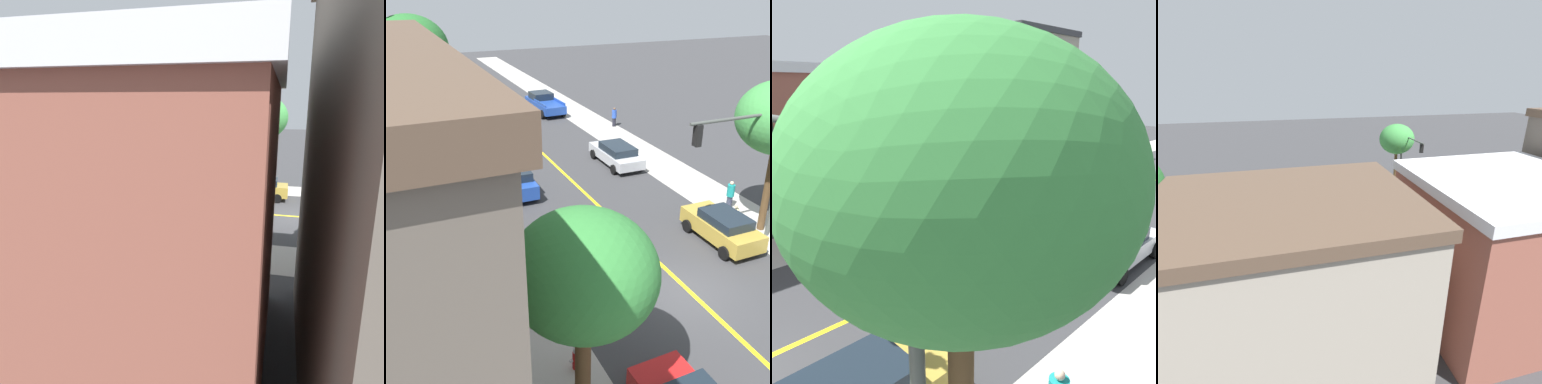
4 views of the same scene
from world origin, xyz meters
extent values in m
plane|color=#38383A|center=(0.00, 0.00, 0.00)|extent=(140.00, 140.00, 0.00)
cube|color=#ADA8A0|center=(-6.57, 0.00, 0.00)|extent=(3.16, 126.00, 0.01)
cube|color=yellow|center=(0.00, 0.00, 0.00)|extent=(0.20, 126.00, 0.00)
cube|color=silver|center=(-9.56, 16.41, 2.76)|extent=(1.08, 8.00, 0.24)
cube|color=#196638|center=(-9.14, 29.01, 2.69)|extent=(1.27, 6.72, 0.24)
cylinder|color=brown|center=(6.34, 2.82, 2.11)|extent=(0.35, 0.35, 4.22)
cylinder|color=brown|center=(-7.45, 25.79, 2.23)|extent=(0.47, 0.47, 4.46)
ellipsoid|color=#286B2D|center=(-7.45, 25.79, 6.64)|extent=(5.83, 5.83, 4.95)
cylinder|color=brown|center=(-6.26, -3.63, 1.68)|extent=(0.45, 0.45, 3.36)
ellipsoid|color=#337F38|center=(-6.26, -3.63, 4.80)|extent=(3.85, 3.85, 3.27)
cylinder|color=red|center=(-5.79, -2.03, 0.32)|extent=(0.24, 0.24, 0.64)
sphere|color=#B2B2B7|center=(-5.79, -2.03, 0.71)|extent=(0.22, 0.22, 0.22)
cylinder|color=#B2B2B7|center=(-5.96, -2.03, 0.35)|extent=(0.10, 0.10, 0.10)
cylinder|color=#B2B2B7|center=(-5.62, -2.03, 0.35)|extent=(0.10, 0.10, 0.10)
cylinder|color=#4C4C51|center=(-5.43, 5.74, 0.60)|extent=(0.07, 0.07, 1.19)
cube|color=#2D2D33|center=(-5.43, 5.74, 1.32)|extent=(0.12, 0.18, 0.26)
cylinder|color=#474C47|center=(3.57, 2.22, 6.18)|extent=(5.20, 0.14, 0.14)
cube|color=black|center=(1.37, 2.22, 5.68)|extent=(0.26, 0.32, 0.90)
sphere|color=red|center=(1.37, 2.22, 5.98)|extent=(0.20, 0.20, 0.20)
sphere|color=yellow|center=(1.37, 2.22, 5.68)|extent=(0.20, 0.20, 0.20)
sphere|color=green|center=(1.37, 2.22, 5.38)|extent=(0.20, 0.20, 0.20)
cylinder|color=#38383D|center=(-5.87, 12.96, 3.00)|extent=(0.16, 0.16, 5.99)
ellipsoid|color=silver|center=(-5.87, 12.96, 6.14)|extent=(0.70, 0.36, 0.24)
cylinder|color=black|center=(-2.99, -4.28, 0.32)|extent=(0.24, 0.65, 0.64)
cube|color=black|center=(-3.82, 28.22, 0.63)|extent=(1.86, 4.77, 0.62)
cube|color=#19232D|center=(-3.82, 27.98, 1.20)|extent=(1.63, 2.58, 0.53)
cylinder|color=black|center=(-4.75, 29.78, 0.32)|extent=(0.22, 0.64, 0.64)
cylinder|color=black|center=(-2.92, 29.79, 0.32)|extent=(0.22, 0.64, 0.64)
cylinder|color=black|center=(-4.72, 26.64, 0.32)|extent=(0.22, 0.64, 0.64)
cylinder|color=black|center=(-2.89, 26.66, 0.32)|extent=(0.22, 0.64, 0.64)
cube|color=#1E429E|center=(-3.74, 11.91, 0.71)|extent=(1.73, 4.21, 0.78)
cube|color=#19232D|center=(-3.74, 11.70, 1.34)|extent=(1.51, 2.28, 0.49)
cylinder|color=black|center=(-4.59, 13.30, 0.32)|extent=(0.22, 0.64, 0.64)
cylinder|color=black|center=(-2.88, 13.29, 0.32)|extent=(0.22, 0.64, 0.64)
cylinder|color=black|center=(-4.60, 10.53, 0.32)|extent=(0.22, 0.64, 0.64)
cylinder|color=black|center=(-2.89, 10.52, 0.32)|extent=(0.22, 0.64, 0.64)
cube|color=#B7BABF|center=(3.82, 13.67, 0.64)|extent=(1.90, 4.71, 0.63)
cube|color=#19232D|center=(3.82, 13.44, 1.19)|extent=(1.67, 2.55, 0.48)
cylinder|color=black|center=(2.89, 15.23, 0.32)|extent=(0.22, 0.64, 0.64)
cylinder|color=black|center=(4.77, 15.22, 0.32)|extent=(0.22, 0.64, 0.64)
cylinder|color=black|center=(2.88, 12.12, 0.32)|extent=(0.22, 0.64, 0.64)
cylinder|color=black|center=(4.76, 12.12, 0.32)|extent=(0.22, 0.64, 0.64)
cube|color=#B29338|center=(3.68, 2.65, 0.70)|extent=(1.77, 4.18, 0.77)
cube|color=#19232D|center=(3.68, 2.44, 1.30)|extent=(1.55, 2.26, 0.43)
cylinder|color=black|center=(2.79, 4.02, 0.32)|extent=(0.22, 0.64, 0.64)
cylinder|color=black|center=(4.55, 4.03, 0.32)|extent=(0.22, 0.64, 0.64)
cylinder|color=black|center=(2.80, 1.27, 0.32)|extent=(0.22, 0.64, 0.64)
cylinder|color=black|center=(4.56, 1.28, 0.32)|extent=(0.22, 0.64, 0.64)
cube|color=#1E429E|center=(3.93, 28.06, 0.75)|extent=(2.18, 5.53, 0.70)
cube|color=#19232D|center=(3.90, 29.05, 1.41)|extent=(1.90, 2.03, 0.62)
cube|color=#1E429E|center=(3.05, 26.94, 1.22)|extent=(0.20, 2.84, 0.24)
cube|color=#1E429E|center=(4.88, 27.00, 1.22)|extent=(0.20, 2.84, 0.24)
cylinder|color=black|center=(2.87, 29.89, 0.40)|extent=(0.31, 0.81, 0.80)
cylinder|color=black|center=(4.86, 29.95, 0.40)|extent=(0.31, 0.81, 0.80)
cylinder|color=black|center=(3.00, 26.17, 0.40)|extent=(0.31, 0.81, 0.80)
cylinder|color=black|center=(4.99, 26.24, 0.40)|extent=(0.31, 0.81, 0.80)
cylinder|color=black|center=(7.79, 21.61, 0.37)|extent=(0.29, 0.29, 0.73)
cylinder|color=#284CB2|center=(7.79, 21.61, 1.07)|extent=(0.39, 0.39, 0.67)
sphere|color=brown|center=(7.79, 21.61, 1.50)|extent=(0.21, 0.21, 0.21)
cylinder|color=#33384C|center=(6.42, 5.32, 0.36)|extent=(0.30, 0.30, 0.72)
cylinder|color=teal|center=(6.42, 5.32, 1.05)|extent=(0.40, 0.40, 0.66)
sphere|color=beige|center=(6.42, 5.32, 1.48)|extent=(0.20, 0.20, 0.20)
ellipsoid|color=#C6B28C|center=(6.25, 4.50, 0.31)|extent=(0.45, 0.54, 0.22)
sphere|color=#C6B28C|center=(6.40, 4.73, 0.38)|extent=(0.18, 0.18, 0.18)
cylinder|color=#C6B28C|center=(6.35, 4.65, 0.10)|extent=(0.08, 0.08, 0.20)
cylinder|color=#C6B28C|center=(6.16, 4.35, 0.10)|extent=(0.08, 0.08, 0.20)
camera|label=1|loc=(-22.05, 1.09, 7.05)|focal=33.38mm
camera|label=2|loc=(-10.27, -12.58, 11.49)|focal=44.04mm
camera|label=3|loc=(9.32, -0.02, 6.73)|focal=34.72mm
camera|label=4|loc=(-25.90, 16.68, 12.47)|focal=28.48mm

